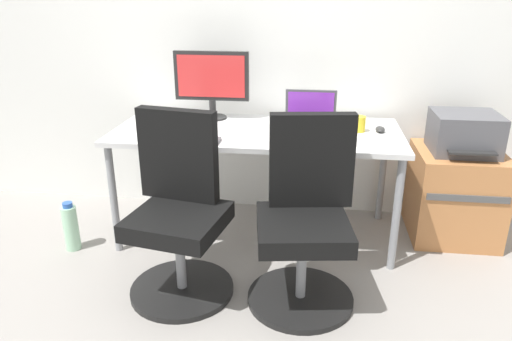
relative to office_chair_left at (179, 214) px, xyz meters
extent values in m
plane|color=gray|center=(0.32, 0.63, -0.42)|extent=(5.28, 5.28, 0.00)
cube|color=white|center=(0.32, 1.08, 0.88)|extent=(4.40, 0.04, 2.60)
cube|color=silver|center=(0.32, 0.63, 0.26)|extent=(1.72, 0.74, 0.03)
cylinder|color=gray|center=(-0.49, 0.31, -0.09)|extent=(0.04, 0.04, 0.67)
cylinder|color=gray|center=(1.13, 0.31, -0.09)|extent=(0.04, 0.04, 0.67)
cylinder|color=gray|center=(-0.49, 0.95, -0.09)|extent=(0.04, 0.04, 0.67)
cylinder|color=gray|center=(1.13, 0.95, -0.09)|extent=(0.04, 0.04, 0.67)
cylinder|color=black|center=(0.01, -0.06, -0.41)|extent=(0.54, 0.54, 0.03)
cylinder|color=gray|center=(0.01, -0.06, -0.22)|extent=(0.05, 0.05, 0.34)
cube|color=black|center=(0.01, -0.06, -0.01)|extent=(0.51, 0.51, 0.09)
cube|color=black|center=(-0.02, 0.12, 0.28)|extent=(0.43, 0.15, 0.48)
cylinder|color=black|center=(0.63, -0.06, -0.41)|extent=(0.54, 0.54, 0.03)
cylinder|color=gray|center=(0.63, -0.06, -0.22)|extent=(0.05, 0.05, 0.34)
cube|color=black|center=(0.63, -0.06, -0.01)|extent=(0.50, 0.50, 0.09)
cube|color=black|center=(0.66, 0.12, 0.28)|extent=(0.43, 0.13, 0.48)
cube|color=#B77542|center=(1.56, 0.78, -0.14)|extent=(0.52, 0.51, 0.57)
cube|color=#4C4C4C|center=(1.56, 0.52, -0.06)|extent=(0.46, 0.01, 0.04)
cube|color=#515156|center=(1.56, 0.78, 0.26)|extent=(0.38, 0.34, 0.24)
cube|color=#262626|center=(1.56, 0.58, 0.20)|extent=(0.27, 0.06, 0.01)
cylinder|color=#A5D8B2|center=(-0.77, 0.29, -0.28)|extent=(0.09, 0.09, 0.28)
cylinder|color=#2D59B2|center=(-0.77, 0.29, -0.13)|extent=(0.06, 0.06, 0.03)
cylinder|color=#262626|center=(0.00, 0.86, 0.28)|extent=(0.18, 0.18, 0.01)
cylinder|color=#262626|center=(0.00, 0.86, 0.35)|extent=(0.04, 0.04, 0.11)
cube|color=#262626|center=(0.00, 0.86, 0.56)|extent=(0.48, 0.03, 0.31)
cube|color=red|center=(0.00, 0.84, 0.56)|extent=(0.43, 0.00, 0.26)
cube|color=#4C4C51|center=(0.64, 0.64, 0.29)|extent=(0.31, 0.22, 0.02)
cube|color=#4C4C51|center=(0.64, 0.77, 0.40)|extent=(0.31, 0.04, 0.21)
cube|color=purple|center=(0.64, 0.77, 0.40)|extent=(0.28, 0.03, 0.18)
cube|color=#515156|center=(-0.02, 0.34, 0.29)|extent=(0.34, 0.12, 0.02)
cube|color=#515156|center=(-0.17, 0.60, 0.29)|extent=(0.34, 0.12, 0.02)
ellipsoid|color=#2D2D2D|center=(1.05, 0.68, 0.29)|extent=(0.06, 0.10, 0.03)
ellipsoid|color=#2D2D2D|center=(0.72, 0.44, 0.29)|extent=(0.06, 0.10, 0.03)
cylinder|color=yellow|center=(0.93, 0.67, 0.32)|extent=(0.08, 0.08, 0.09)
cylinder|color=slate|center=(0.56, 0.94, 0.33)|extent=(0.07, 0.07, 0.10)
camera|label=1|loc=(0.67, -2.12, 1.08)|focal=33.42mm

